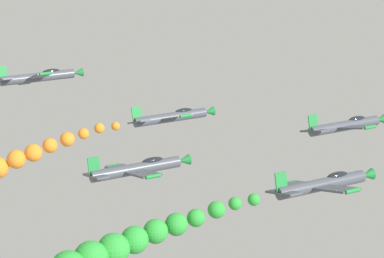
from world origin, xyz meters
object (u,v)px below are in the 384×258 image
object	(u,v)px
airplane_right_inner	(323,184)
airplane_left_outer	(138,168)
airplane_lead	(346,125)
airplane_right_outer	(39,77)
airplane_left_inner	(172,117)

from	to	relation	value
airplane_right_inner	airplane_left_outer	bearing A→B (deg)	-137.88
airplane_lead	airplane_right_inner	distance (m)	18.73
airplane_left_outer	airplane_right_outer	bearing A→B (deg)	-177.65
airplane_lead	airplane_left_inner	xyz separation A→B (m)	(-13.41, -14.36, -0.44)
airplane_lead	airplane_left_outer	world-z (taller)	airplane_lead
airplane_right_inner	airplane_right_outer	bearing A→B (deg)	-161.65
airplane_lead	airplane_right_inner	size ratio (longest dim) A/B	1.00
airplane_lead	airplane_right_outer	bearing A→B (deg)	-134.08
airplane_left_inner	airplane_right_outer	distance (m)	17.03
airplane_left_inner	airplane_left_outer	world-z (taller)	airplane_left_inner
airplane_right_inner	airplane_left_outer	distance (m)	17.46
airplane_lead	airplane_right_outer	distance (m)	36.43
airplane_left_inner	airplane_right_inner	world-z (taller)	airplane_right_inner
airplane_lead	airplane_left_outer	size ratio (longest dim) A/B	1.00
airplane_right_inner	airplane_left_outer	xyz separation A→B (m)	(-12.94, -11.70, -0.62)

